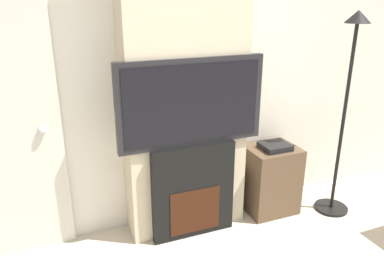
% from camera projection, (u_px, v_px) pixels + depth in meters
% --- Properties ---
extents(wall_back, '(6.00, 0.06, 2.70)m').
position_uv_depth(wall_back, '(177.00, 66.00, 2.99)').
color(wall_back, silver).
rests_on(wall_back, ground_plane).
extents(chimney_breast, '(0.97, 0.29, 2.70)m').
position_uv_depth(chimney_breast, '(185.00, 70.00, 2.84)').
color(chimney_breast, beige).
rests_on(chimney_breast, ground_plane).
extents(fireplace, '(0.69, 0.15, 0.80)m').
position_uv_depth(fireplace, '(192.00, 190.00, 3.03)').
color(fireplace, black).
rests_on(fireplace, ground_plane).
extents(television, '(1.15, 0.07, 0.67)m').
position_uv_depth(television, '(192.00, 103.00, 2.78)').
color(television, black).
rests_on(television, fireplace).
extents(floor_lamp, '(0.30, 0.30, 1.78)m').
position_uv_depth(floor_lamp, '(347.00, 98.00, 3.14)').
color(floor_lamp, black).
rests_on(floor_lamp, ground_plane).
extents(media_stand, '(0.45, 0.39, 0.67)m').
position_uv_depth(media_stand, '(270.00, 178.00, 3.40)').
color(media_stand, brown).
rests_on(media_stand, ground_plane).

